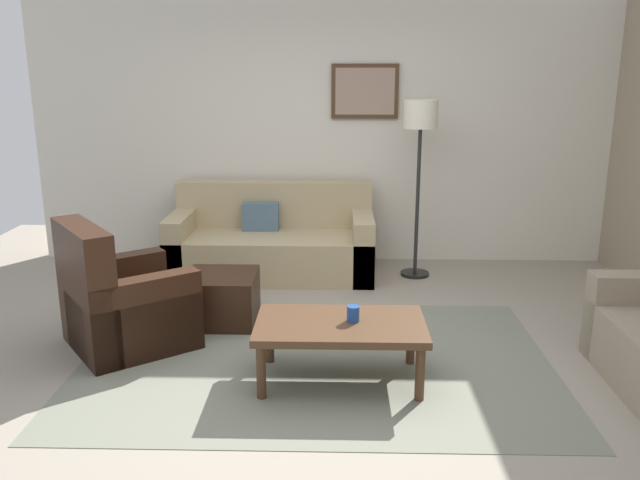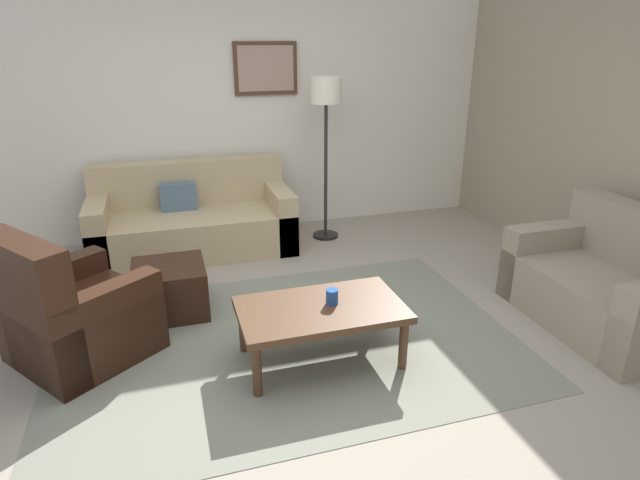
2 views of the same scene
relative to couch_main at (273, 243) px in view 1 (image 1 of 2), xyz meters
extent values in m
plane|color=gray|center=(0.50, -2.09, -0.30)|extent=(8.00, 8.00, 0.00)
cube|color=silver|center=(0.50, 0.51, 1.10)|extent=(6.00, 0.12, 2.80)
cube|color=slate|center=(0.50, -2.09, -0.29)|extent=(3.28, 2.24, 0.01)
cube|color=tan|center=(0.00, -0.10, -0.09)|extent=(1.98, 0.93, 0.42)
cube|color=tan|center=(0.00, 0.24, 0.14)|extent=(1.98, 0.24, 0.88)
cube|color=tan|center=(-0.89, -0.10, 0.01)|extent=(0.20, 0.93, 0.62)
cube|color=tan|center=(0.89, -0.10, 0.01)|extent=(0.20, 0.93, 0.62)
cube|color=slate|center=(-0.12, 0.02, 0.26)|extent=(0.36, 0.12, 0.28)
cube|color=black|center=(-0.88, -1.82, -0.08)|extent=(1.12, 1.12, 0.44)
cube|color=black|center=(-1.12, -2.00, 0.18)|extent=(0.64, 0.76, 0.95)
cube|color=black|center=(-0.69, -2.07, 0.00)|extent=(0.73, 0.61, 0.60)
cube|color=black|center=(-1.08, -1.56, 0.00)|extent=(0.73, 0.61, 0.60)
cube|color=black|center=(-0.29, -1.36, -0.10)|extent=(0.56, 0.56, 0.40)
cylinder|color=#472D1C|center=(0.18, -2.63, -0.12)|extent=(0.06, 0.06, 0.36)
cylinder|color=#472D1C|center=(1.16, -2.63, -0.12)|extent=(0.06, 0.06, 0.36)
cylinder|color=#472D1C|center=(0.18, -2.11, -0.12)|extent=(0.06, 0.06, 0.36)
cylinder|color=#472D1C|center=(1.16, -2.11, -0.12)|extent=(0.06, 0.06, 0.36)
cube|color=#472D1C|center=(0.67, -2.37, 0.09)|extent=(1.10, 0.64, 0.05)
cylinder|color=#1E478C|center=(0.75, -2.35, 0.17)|extent=(0.08, 0.08, 0.10)
cylinder|color=black|center=(1.42, -0.10, -0.28)|extent=(0.28, 0.28, 0.03)
cylinder|color=#262626|center=(1.42, -0.10, 0.43)|extent=(0.04, 0.04, 1.45)
cylinder|color=beige|center=(1.42, -0.10, 1.28)|extent=(0.32, 0.32, 0.26)
cube|color=#472D1C|center=(0.91, 0.43, 1.47)|extent=(0.67, 0.04, 0.54)
cube|color=#A0836F|center=(0.91, 0.41, 1.47)|extent=(0.59, 0.01, 0.46)
camera|label=1|loc=(0.64, -6.29, 1.71)|focal=36.55mm
camera|label=2|loc=(-0.25, -5.31, 1.79)|focal=29.46mm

